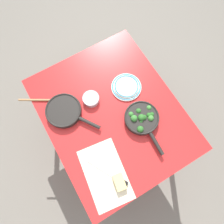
# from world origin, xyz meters

# --- Properties ---
(ground_plane) EXTENTS (14.00, 14.00, 0.00)m
(ground_plane) POSITION_xyz_m (0.00, 0.00, 0.00)
(ground_plane) COLOR slate
(dining_table_red) EXTENTS (1.07, 0.87, 0.73)m
(dining_table_red) POSITION_xyz_m (0.00, 0.00, 0.64)
(dining_table_red) COLOR red
(dining_table_red) RESTS_ON ground_plane
(skillet_broccoli) EXTENTS (0.38, 0.23, 0.07)m
(skillet_broccoli) POSITION_xyz_m (-0.14, -0.14, 0.76)
(skillet_broccoli) COLOR black
(skillet_broccoli) RESTS_ON dining_table_red
(skillet_eggs) EXTENTS (0.35, 0.28, 0.05)m
(skillet_eggs) POSITION_xyz_m (0.17, 0.27, 0.75)
(skillet_eggs) COLOR black
(skillet_eggs) RESTS_ON dining_table_red
(wooden_spoon) EXTENTS (0.20, 0.31, 0.02)m
(wooden_spoon) POSITION_xyz_m (0.29, 0.32, 0.73)
(wooden_spoon) COLOR #A87A4C
(wooden_spoon) RESTS_ON dining_table_red
(parchment_sheet) EXTENTS (0.42, 0.29, 0.00)m
(parchment_sheet) POSITION_xyz_m (-0.32, 0.24, 0.73)
(parchment_sheet) COLOR beige
(parchment_sheet) RESTS_ON dining_table_red
(grater_knife) EXTENTS (0.27, 0.16, 0.02)m
(grater_knife) POSITION_xyz_m (-0.34, 0.20, 0.73)
(grater_knife) COLOR silver
(grater_knife) RESTS_ON dining_table_red
(cheese_block) EXTENTS (0.11, 0.08, 0.04)m
(cheese_block) POSITION_xyz_m (-0.40, 0.18, 0.75)
(cheese_block) COLOR #EFD67A
(cheese_block) RESTS_ON dining_table_red
(dinner_plate_stack) EXTENTS (0.21, 0.21, 0.03)m
(dinner_plate_stack) POSITION_xyz_m (0.11, -0.18, 0.74)
(dinner_plate_stack) COLOR silver
(dinner_plate_stack) RESTS_ON dining_table_red
(prep_bowl_steel) EXTENTS (0.11, 0.11, 0.04)m
(prep_bowl_steel) POSITION_xyz_m (0.15, 0.08, 0.75)
(prep_bowl_steel) COLOR #B7B7BC
(prep_bowl_steel) RESTS_ON dining_table_red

